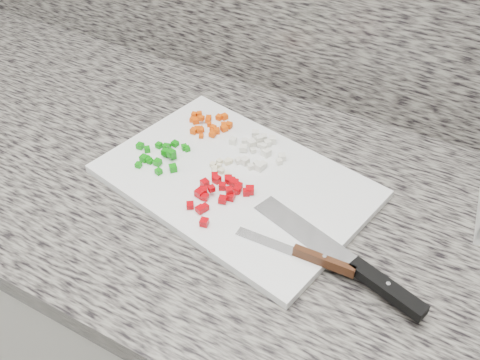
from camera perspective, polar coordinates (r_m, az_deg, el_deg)
The scene contains 10 objects.
cabinet at distance 1.24m, azimuth 0.79°, elevation -17.41°, with size 3.92×0.62×0.86m, color beige.
countertop at distance 0.88m, azimuth 1.06°, elevation -2.28°, with size 3.96×0.64×0.04m, color slate.
cutting_board at distance 0.88m, azimuth -0.50°, elevation -0.13°, with size 0.42×0.28×0.01m, color white.
carrot_pile at distance 0.98m, azimuth -3.36°, elevation 5.92°, with size 0.09×0.08×0.02m.
onion_pile at distance 0.92m, azimuth 1.92°, elevation 3.32°, with size 0.11×0.10×0.02m.
green_pepper_pile at distance 0.92m, azimuth -8.32°, elevation 2.71°, with size 0.10×0.09×0.02m.
red_pepper_pile at distance 0.84m, azimuth -2.18°, elevation -1.26°, with size 0.09×0.12×0.02m.
garlic_pile at distance 0.89m, azimuth -2.08°, elevation 1.45°, with size 0.04×0.05×0.01m.
chef_knife at distance 0.75m, azimuth 12.31°, elevation -9.13°, with size 0.28×0.11×0.02m.
paring_knife at distance 0.75m, azimuth 7.31°, elevation -8.02°, with size 0.18×0.02×0.02m.
Camera 1 is at (0.29, 0.88, 1.49)m, focal length 40.00 mm.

